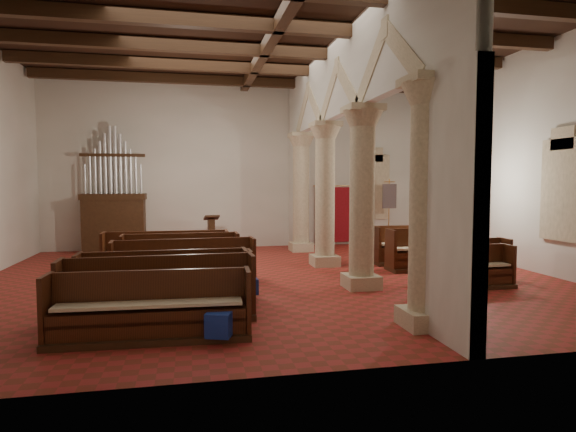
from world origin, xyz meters
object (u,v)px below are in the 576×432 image
(pipe_organ, at_px, (114,212))
(nave_pew_0, at_px, (151,318))
(processional_banner, at_px, (389,225))
(aisle_pew_0, at_px, (472,274))
(lectern, at_px, (211,236))

(pipe_organ, xyz_separation_m, nave_pew_0, (1.93, -9.79, -1.03))
(processional_banner, height_order, nave_pew_0, processional_banner)
(pipe_organ, bearing_deg, nave_pew_0, -78.85)
(nave_pew_0, height_order, aisle_pew_0, nave_pew_0)
(lectern, xyz_separation_m, aisle_pew_0, (5.50, -7.23, -0.20))
(lectern, height_order, processional_banner, processional_banner)
(pipe_organ, height_order, processional_banner, pipe_organ)
(lectern, distance_m, nave_pew_0, 9.62)
(nave_pew_0, bearing_deg, pipe_organ, 103.47)
(pipe_organ, relative_size, lectern, 3.49)
(processional_banner, xyz_separation_m, nave_pew_0, (-7.74, -9.07, -0.47))
(pipe_organ, xyz_separation_m, aisle_pew_0, (8.76, -7.49, -1.05))
(lectern, height_order, aisle_pew_0, lectern)
(nave_pew_0, bearing_deg, lectern, 84.41)
(nave_pew_0, xyz_separation_m, aisle_pew_0, (6.83, 2.30, -0.02))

